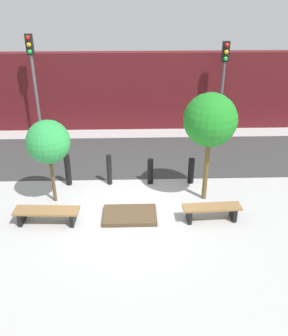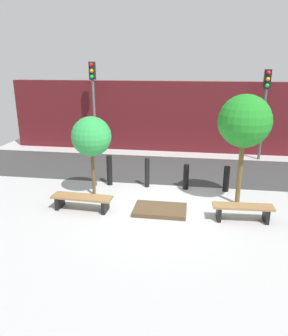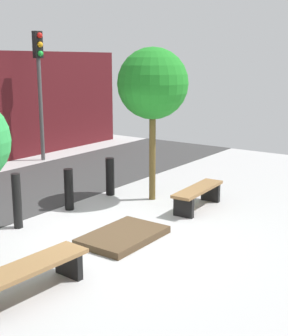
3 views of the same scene
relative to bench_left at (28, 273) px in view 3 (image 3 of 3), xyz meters
name	(u,v)px [view 3 (image 3 of 3)]	position (x,y,z in m)	size (l,w,h in m)	color
ground_plane	(114,237)	(2.28, 0.42, -0.31)	(18.00, 18.00, 0.00)	#AEAEAE
bench_left	(28,273)	(0.00, 0.00, 0.00)	(1.80, 0.57, 0.43)	black
bench_right	(198,194)	(4.56, 0.00, 0.01)	(1.64, 0.50, 0.45)	black
planter_bed	(123,236)	(2.28, 0.20, -0.25)	(1.51, 0.98, 0.12)	#4F3C27
tree_behind_right_bench	(153,84)	(4.56, 1.16, 2.23)	(1.52, 1.52, 3.32)	brown
bollard_left	(17,201)	(1.61, 2.15, 0.21)	(0.17, 0.17, 1.03)	black
bollard_center	(69,189)	(2.95, 2.15, 0.12)	(0.19, 0.19, 0.87)	black
bollard_right	(110,177)	(4.29, 2.15, 0.12)	(0.20, 0.20, 0.87)	black
traffic_light_mid_west	(39,73)	(6.06, 6.31, 2.36)	(0.28, 0.27, 3.87)	#4C4C4C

